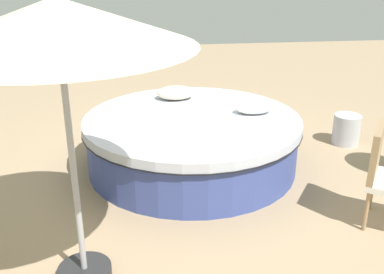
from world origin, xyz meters
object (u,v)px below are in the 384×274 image
at_px(round_bed, 192,141).
at_px(throw_pillow_1, 176,93).
at_px(throw_pillow_0, 254,107).
at_px(side_table, 346,129).
at_px(patio_umbrella, 58,27).

relative_size(round_bed, throw_pillow_1, 5.24).
xyz_separation_m(throw_pillow_0, throw_pillow_1, (-0.90, 0.71, 0.01)).
bearing_deg(throw_pillow_0, side_table, 15.00).
height_order(throw_pillow_0, throw_pillow_1, throw_pillow_1).
height_order(throw_pillow_0, patio_umbrella, patio_umbrella).
distance_m(throw_pillow_1, patio_umbrella, 3.17).
distance_m(throw_pillow_0, throw_pillow_1, 1.14).
distance_m(round_bed, side_table, 2.25).
bearing_deg(throw_pillow_1, side_table, -7.83).
relative_size(patio_umbrella, side_table, 5.30).
distance_m(throw_pillow_1, side_table, 2.41).
bearing_deg(side_table, patio_umbrella, -144.39).
bearing_deg(side_table, throw_pillow_1, 172.17).
bearing_deg(side_table, round_bed, -168.82).
height_order(throw_pillow_1, patio_umbrella, patio_umbrella).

